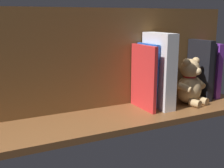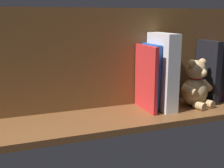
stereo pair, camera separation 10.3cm
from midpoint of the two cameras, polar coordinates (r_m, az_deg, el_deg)
ground_plane at (r=106.19cm, az=-2.79°, el=-6.68°), size 116.57×26.74×2.20cm
shelf_back_panel at (r=111.42cm, az=-5.23°, el=4.76°), size 116.57×1.50×37.56cm
book_0 at (r=133.78cm, az=16.36°, el=2.57°), size 2.59×11.24×23.30cm
book_1 at (r=131.63cm, az=15.16°, el=2.55°), size 2.76×10.65×23.61cm
book_2 at (r=128.26cm, az=14.38°, el=2.65°), size 2.68×13.19×25.04cm
teddy_bear at (r=120.93cm, az=12.51°, el=0.05°), size 14.66×13.65×18.62cm
book_3 at (r=118.50cm, az=7.58°, el=2.19°), size 2.67×10.91×25.29cm
dictionary_thick_white at (r=113.38cm, az=6.44°, el=2.56°), size 5.03×16.27×28.53cm
book_4 at (r=113.07cm, az=4.12°, el=1.54°), size 2.67×12.83×24.53cm
book_5 at (r=110.69cm, az=3.45°, el=1.23°), size 1.35×15.75×24.22cm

